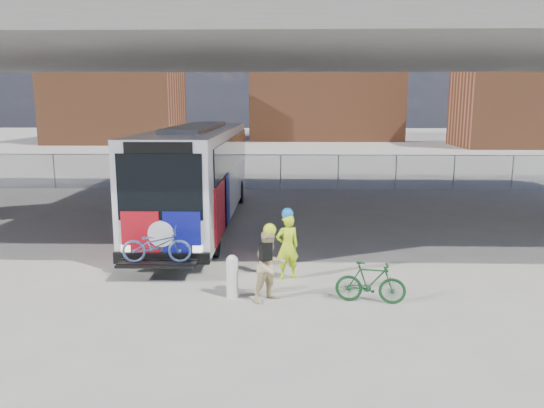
{
  "coord_description": "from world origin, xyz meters",
  "views": [
    {
      "loc": [
        1.27,
        -15.53,
        4.49
      ],
      "look_at": [
        0.87,
        -0.46,
        1.6
      ],
      "focal_mm": 35.0,
      "sensor_mm": 36.0,
      "label": 1
    }
  ],
  "objects_px": {
    "cyclist_hivis": "(287,245)",
    "bollard": "(232,275)",
    "bus": "(198,168)",
    "cyclist_tan": "(270,265)",
    "bike_parked": "(371,282)"
  },
  "relations": [
    {
      "from": "cyclist_tan",
      "to": "bus",
      "type": "bearing_deg",
      "value": 74.76
    },
    {
      "from": "bollard",
      "to": "cyclist_hivis",
      "type": "xyz_separation_m",
      "value": [
        1.29,
        1.4,
        0.35
      ]
    },
    {
      "from": "bus",
      "to": "cyclist_hivis",
      "type": "relative_size",
      "value": 6.91
    },
    {
      "from": "bus",
      "to": "bike_parked",
      "type": "bearing_deg",
      "value": -56.82
    },
    {
      "from": "bike_parked",
      "to": "bus",
      "type": "bearing_deg",
      "value": 43.13
    },
    {
      "from": "bus",
      "to": "bollard",
      "type": "distance_m",
      "value": 8.13
    },
    {
      "from": "bollard",
      "to": "cyclist_hivis",
      "type": "relative_size",
      "value": 0.55
    },
    {
      "from": "bollard",
      "to": "cyclist_tan",
      "type": "distance_m",
      "value": 0.96
    },
    {
      "from": "bollard",
      "to": "cyclist_hivis",
      "type": "height_order",
      "value": "cyclist_hivis"
    },
    {
      "from": "cyclist_hivis",
      "to": "cyclist_tan",
      "type": "distance_m",
      "value": 1.65
    },
    {
      "from": "cyclist_tan",
      "to": "bike_parked",
      "type": "relative_size",
      "value": 1.15
    },
    {
      "from": "cyclist_hivis",
      "to": "cyclist_tan",
      "type": "bearing_deg",
      "value": 55.16
    },
    {
      "from": "bus",
      "to": "cyclist_tan",
      "type": "xyz_separation_m",
      "value": [
        2.92,
        -7.92,
        -1.24
      ]
    },
    {
      "from": "bus",
      "to": "cyclist_tan",
      "type": "bearing_deg",
      "value": -69.8
    },
    {
      "from": "cyclist_hivis",
      "to": "bollard",
      "type": "bearing_deg",
      "value": 26.72
    }
  ]
}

